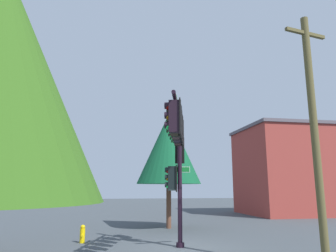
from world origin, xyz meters
TOP-DOWN VIEW (x-y plane):
  - ground_plane at (0.00, 0.00)m, footprint 120.00×120.00m
  - signal_pole_assembly at (1.42, -0.43)m, footprint 5.17×1.84m
  - utility_pole at (4.67, 3.74)m, footprint 0.50×1.78m
  - fire_hydrant at (-1.85, -4.37)m, footprint 0.33×0.24m
  - tree_far at (-6.40, 0.60)m, footprint 4.26×4.26m
  - brick_building at (-14.49, 13.59)m, footprint 8.26×7.90m

SIDE VIEW (x-z plane):
  - ground_plane at x=0.00m, z-range 0.00..0.00m
  - fire_hydrant at x=-1.85m, z-range 0.00..0.83m
  - brick_building at x=-14.49m, z-range 0.01..8.53m
  - signal_pole_assembly at x=1.42m, z-range 1.16..7.61m
  - utility_pole at x=4.67m, z-range 0.16..8.87m
  - tree_far at x=-6.40m, z-range 1.39..8.93m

